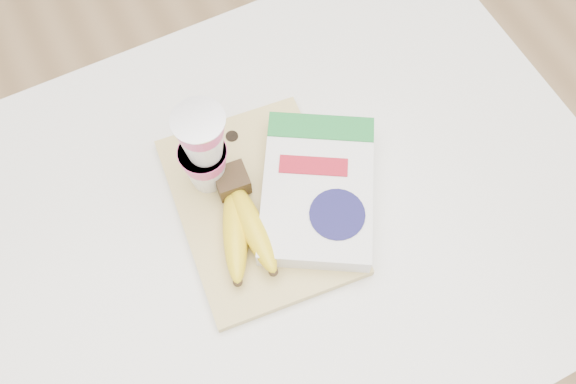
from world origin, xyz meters
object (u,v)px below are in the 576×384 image
object	(u,v)px
table	(248,313)
cutting_board	(259,205)
bananas	(242,222)
cereal_box	(317,191)
yogurt_stack	(203,149)

from	to	relation	value
table	cutting_board	world-z (taller)	cutting_board
table	bananas	xyz separation A→B (m)	(0.02, -0.00, 0.48)
cereal_box	cutting_board	bearing A→B (deg)	-166.33
bananas	yogurt_stack	world-z (taller)	yogurt_stack
table	yogurt_stack	size ratio (longest dim) A/B	6.88
table	yogurt_stack	distance (m)	0.56
cutting_board	cereal_box	distance (m)	0.09
table	cutting_board	xyz separation A→B (m)	(0.06, 0.02, 0.45)
table	cereal_box	xyz separation A→B (m)	(0.14, -0.01, 0.47)
bananas	cereal_box	xyz separation A→B (m)	(0.12, -0.00, -0.01)
cutting_board	cereal_box	size ratio (longest dim) A/B	1.12
table	bananas	size ratio (longest dim) A/B	6.35
bananas	yogurt_stack	bearing A→B (deg)	96.21
yogurt_stack	cereal_box	size ratio (longest dim) A/B	0.60
cereal_box	table	bearing A→B (deg)	-151.22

